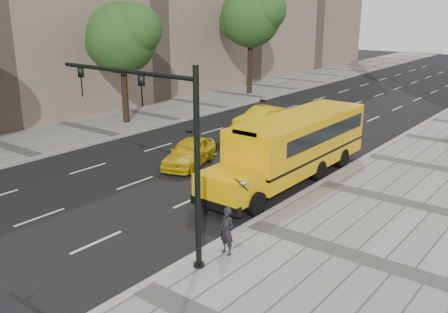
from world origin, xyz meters
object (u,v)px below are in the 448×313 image
Objects in this scene: taxi_near at (189,152)px; traffic_signal at (162,138)px; tree_c at (252,16)px; taxi_far at (262,118)px; school_bus at (296,142)px; pedestrian at (227,231)px; tree_b at (123,38)px.

traffic_signal is at bearing -71.01° from taxi_near.
taxi_far is at bearing -51.52° from tree_c.
traffic_signal is (15.59, -27.01, -2.89)m from tree_c.
taxi_near is 10.38m from traffic_signal.
tree_c is 2.31× the size of taxi_near.
traffic_signal is (7.44, -16.76, 3.35)m from taxi_far.
taxi_far is at bearing 132.91° from school_bus.
pedestrian reaches higher than taxi_far.
tree_b reaches higher than school_bus.
tree_b is at bearing 137.58° from taxi_near.
tree_c is 14.51m from taxi_far.
school_bus is at bearing -9.94° from tree_b.
pedestrian is (17.18, -25.81, -6.03)m from tree_c.
taxi_far is at bearing 130.34° from pedestrian.
tree_b is 11.78m from taxi_near.
school_bus reaches higher than taxi_near.
tree_b is 20.95m from pedestrian.
school_bus reaches higher than taxi_far.
pedestrian is at bearing -32.41° from tree_b.
school_bus is at bearing 115.56° from pedestrian.
tree_b is 19.83m from traffic_signal.
pedestrian is (7.53, -6.60, 0.25)m from taxi_near.
tree_c is at bearing 120.00° from traffic_signal.
taxi_far is 17.99m from pedestrian.
tree_c is 22.39m from taxi_near.
tree_c is at bearing 98.31° from taxi_near.
tree_b is 14.94m from tree_c.
traffic_signal reaches higher than pedestrian.
pedestrian is at bearing -59.56° from taxi_near.
school_bus is 9.96m from taxi_far.
pedestrian reaches higher than taxi_near.
pedestrian is at bearing -56.36° from tree_c.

